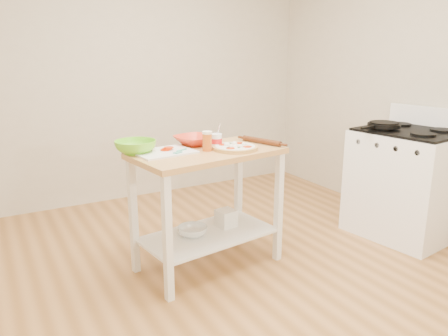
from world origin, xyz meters
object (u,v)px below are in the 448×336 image
gas_stove (405,183)px  shelf_glass_bowl (193,231)px  orange_bowl (195,140)px  yogurt_tub (216,141)px  prep_island (208,185)px  spatula (180,151)px  cutting_board (163,152)px  beer_pint (207,141)px  pizza (235,147)px  green_bowl (136,147)px  rolling_pin (262,141)px  skillet (383,125)px  shelf_bin (226,218)px  knife (140,150)px

gas_stove → shelf_glass_bowl: 1.94m
orange_bowl → yogurt_tub: yogurt_tub is taller
prep_island → shelf_glass_bowl: (-0.12, 0.02, -0.35)m
spatula → shelf_glass_bowl: bearing=-18.5°
cutting_board → orange_bowl: size_ratio=1.52×
shelf_glass_bowl → prep_island: bearing=-10.5°
gas_stove → beer_pint: bearing=162.6°
pizza → yogurt_tub: size_ratio=1.80×
prep_island → green_bowl: (-0.47, 0.17, 0.30)m
gas_stove → spatula: gas_stove is taller
shelf_glass_bowl → rolling_pin: bearing=-2.2°
pizza → orange_bowl: (-0.18, 0.29, 0.02)m
gas_stove → prep_island: bearing=162.4°
orange_bowl → yogurt_tub: size_ratio=1.56×
skillet → shelf_glass_bowl: 1.87m
green_bowl → shelf_glass_bowl: bearing=-23.2°
cutting_board → rolling_pin: (0.77, -0.09, 0.01)m
prep_island → cutting_board: cutting_board is taller
pizza → green_bowl: green_bowl is taller
rolling_pin → cutting_board: bearing=173.5°
shelf_glass_bowl → cutting_board: bearing=160.6°
shelf_bin → rolling_pin: bearing=-11.5°
gas_stove → skillet: size_ratio=2.56×
beer_pint → yogurt_tub: 0.13m
shelf_glass_bowl → shelf_bin: shelf_bin is taller
prep_island → knife: knife is taller
green_bowl → rolling_pin: 0.96m
orange_bowl → beer_pint: 0.24m
knife → beer_pint: (0.43, -0.20, 0.05)m
rolling_pin → shelf_bin: bearing=168.5°
shelf_bin → yogurt_tub: bearing=-179.5°
spatula → shelf_bin: (0.40, 0.04, -0.59)m
knife → pizza: bearing=-46.9°
beer_pint → rolling_pin: bearing=0.9°
beer_pint → shelf_glass_bowl: bearing=165.2°
pizza → gas_stove: bearing=-8.8°
gas_stove → yogurt_tub: bearing=159.9°
orange_bowl → shelf_glass_bowl: 0.68m
gas_stove → shelf_bin: 1.64m
shelf_bin → gas_stove: bearing=-13.1°
cutting_board → beer_pint: bearing=-24.8°
pizza → rolling_pin: 0.29m
green_bowl → shelf_bin: green_bowl is taller
beer_pint → rolling_pin: (0.47, 0.01, -0.05)m
prep_island → skillet: (1.61, -0.17, 0.33)m
spatula → prep_island: bearing=-28.2°
orange_bowl → shelf_glass_bowl: (-0.13, -0.20, -0.64)m
skillet → knife: skillet is taller
skillet → gas_stove: bearing=-46.0°
rolling_pin → prep_island: bearing=179.9°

